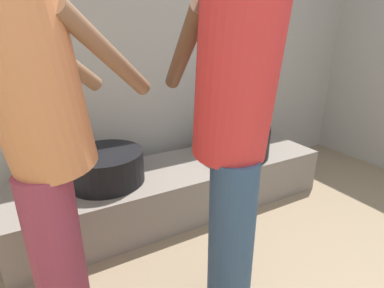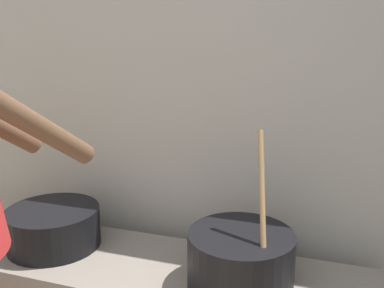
# 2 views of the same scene
# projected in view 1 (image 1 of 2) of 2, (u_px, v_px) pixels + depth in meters

# --- Properties ---
(block_enclosure_rear) EXTENTS (4.84, 0.20, 2.00)m
(block_enclosure_rear) POSITION_uv_depth(u_px,v_px,m) (135.00, 69.00, 2.32)
(block_enclosure_rear) COLOR #9E998E
(block_enclosure_rear) RESTS_ON ground_plane
(hearth_ledge) EXTENTS (2.29, 0.60, 0.35)m
(hearth_ledge) POSITION_uv_depth(u_px,v_px,m) (179.00, 187.00, 2.23)
(hearth_ledge) COLOR slate
(hearth_ledge) RESTS_ON ground_plane
(cooking_pot_main) EXTENTS (0.48, 0.48, 0.70)m
(cooking_pot_main) POSITION_uv_depth(u_px,v_px,m) (239.00, 140.00, 2.33)
(cooking_pot_main) COLOR black
(cooking_pot_main) RESTS_ON hearth_ledge
(cooking_pot_secondary) EXTENTS (0.49, 0.49, 0.21)m
(cooking_pot_secondary) POSITION_uv_depth(u_px,v_px,m) (106.00, 167.00, 1.92)
(cooking_pot_secondary) COLOR black
(cooking_pot_secondary) RESTS_ON hearth_ledge
(cook_in_orange_shirt) EXTENTS (0.73, 0.67, 1.64)m
(cook_in_orange_shirt) POSITION_uv_depth(u_px,v_px,m) (42.00, 131.00, 1.03)
(cook_in_orange_shirt) COLOR #8C3347
(cook_in_orange_shirt) RESTS_ON ground_plane
(cook_in_red_shirt) EXTENTS (0.46, 0.73, 1.65)m
(cook_in_red_shirt) POSITION_uv_depth(u_px,v_px,m) (234.00, 120.00, 1.14)
(cook_in_red_shirt) COLOR navy
(cook_in_red_shirt) RESTS_ON ground_plane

